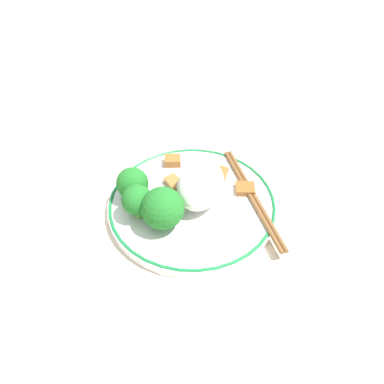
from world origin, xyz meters
TOP-DOWN VIEW (x-y plane):
  - ground_plane at (0.00, 0.00)m, footprint 3.00×3.00m
  - plate at (0.00, 0.00)m, footprint 0.25×0.25m
  - rice_mound at (-0.01, 0.01)m, footprint 0.09×0.07m
  - broccoli_back_left at (0.02, -0.09)m, footprint 0.05×0.05m
  - broccoli_back_center at (0.05, -0.06)m, footprint 0.04×0.04m
  - broccoli_back_right at (0.06, -0.02)m, footprint 0.06×0.06m
  - meat_near_front at (-0.02, -0.04)m, footprint 0.04×0.04m
  - meat_near_left at (-0.07, 0.02)m, footprint 0.03×0.04m
  - meat_near_right at (-0.07, -0.06)m, footprint 0.03×0.03m
  - meat_near_back at (-0.05, 0.07)m, footprint 0.03×0.04m
  - chopsticks at (-0.04, 0.08)m, footprint 0.19×0.14m

SIDE VIEW (x-z plane):
  - ground_plane at x=0.00m, z-range 0.00..0.00m
  - plate at x=0.00m, z-range 0.00..0.02m
  - chopsticks at x=-0.04m, z-range 0.01..0.02m
  - meat_near_back at x=-0.05m, z-range 0.01..0.02m
  - meat_near_left at x=-0.07m, z-range 0.01..0.03m
  - meat_near_front at x=-0.02m, z-range 0.01..0.03m
  - meat_near_right at x=-0.07m, z-range 0.01..0.03m
  - broccoli_back_left at x=0.02m, z-range 0.02..0.07m
  - rice_mound at x=-0.01m, z-range 0.01..0.07m
  - broccoli_back_center at x=0.05m, z-range 0.02..0.07m
  - broccoli_back_right at x=0.06m, z-range 0.02..0.08m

